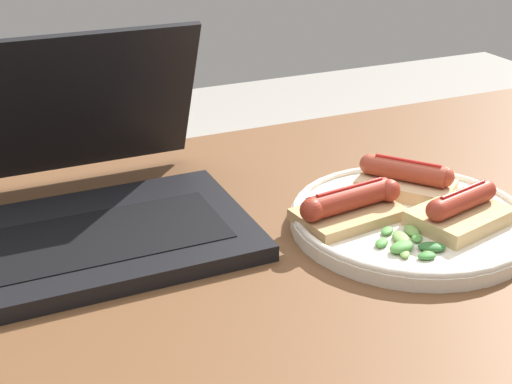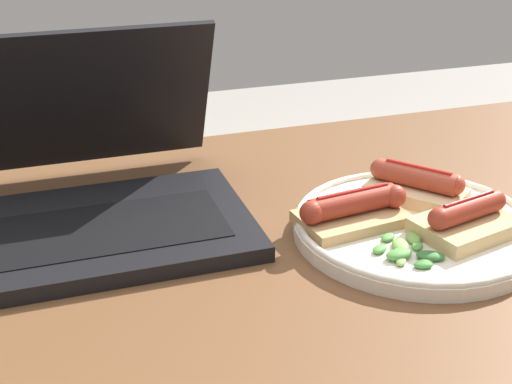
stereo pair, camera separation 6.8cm
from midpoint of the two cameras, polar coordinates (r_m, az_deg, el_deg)
desk at (r=0.79m, az=-3.12°, el=-9.41°), size 1.47×0.70×0.77m
laptop at (r=0.81m, az=-16.70°, el=-0.65°), size 0.35×0.31×0.21m
plate at (r=0.81m, az=9.89°, el=-2.20°), size 0.27×0.27×0.02m
sausage_toast_left at (r=0.78m, az=5.05°, el=-1.24°), size 0.13×0.09×0.04m
sausage_toast_middle at (r=0.79m, az=13.69°, el=-1.52°), size 0.12×0.10×0.04m
sausage_toast_right at (r=0.86m, az=9.72°, el=0.94°), size 0.12×0.13×0.04m
salad_pile at (r=0.74m, az=9.58°, el=-4.08°), size 0.07×0.08×0.01m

